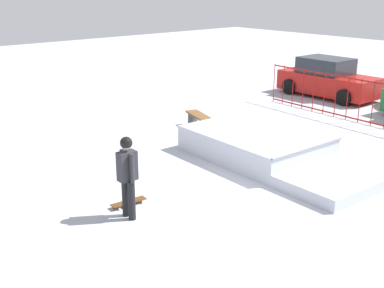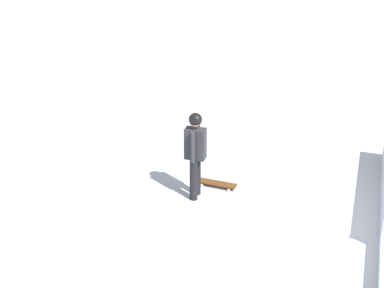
{
  "view_description": "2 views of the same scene",
  "coord_description": "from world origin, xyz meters",
  "px_view_note": "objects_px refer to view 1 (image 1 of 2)",
  "views": [
    {
      "loc": [
        7.46,
        -8.52,
        4.6
      ],
      "look_at": [
        -1.07,
        -1.13,
        0.9
      ],
      "focal_mm": 46.63,
      "sensor_mm": 36.0,
      "label": 1
    },
    {
      "loc": [
        8.26,
        -1.02,
        5.18
      ],
      "look_at": [
        -0.56,
        -3.59,
        1.0
      ],
      "focal_mm": 49.62,
      "sensor_mm": 36.0,
      "label": 2
    }
  ],
  "objects_px": {
    "skateboard": "(129,202)",
    "park_bench": "(201,119)",
    "skater": "(127,171)",
    "parked_car_red": "(328,79)",
    "skate_ramp": "(268,149)"
  },
  "relations": [
    {
      "from": "skater",
      "to": "park_bench",
      "type": "relative_size",
      "value": 1.05
    },
    {
      "from": "skate_ramp",
      "to": "skater",
      "type": "distance_m",
      "value": 4.79
    },
    {
      "from": "skater",
      "to": "park_bench",
      "type": "distance_m",
      "value": 6.52
    },
    {
      "from": "skater",
      "to": "park_bench",
      "type": "height_order",
      "value": "skater"
    },
    {
      "from": "skate_ramp",
      "to": "parked_car_red",
      "type": "xyz_separation_m",
      "value": [
        -3.57,
        7.84,
        0.41
      ]
    },
    {
      "from": "skater",
      "to": "parked_car_red",
      "type": "xyz_separation_m",
      "value": [
        -3.96,
        12.56,
        -0.28
      ]
    },
    {
      "from": "parked_car_red",
      "to": "skate_ramp",
      "type": "bearing_deg",
      "value": -64.49
    },
    {
      "from": "skater",
      "to": "skateboard",
      "type": "relative_size",
      "value": 2.12
    },
    {
      "from": "skater",
      "to": "parked_car_red",
      "type": "height_order",
      "value": "skater"
    },
    {
      "from": "skateboard",
      "to": "parked_car_red",
      "type": "xyz_separation_m",
      "value": [
        -3.48,
        12.25,
        0.65
      ]
    },
    {
      "from": "skate_ramp",
      "to": "parked_car_red",
      "type": "relative_size",
      "value": 1.34
    },
    {
      "from": "skateboard",
      "to": "park_bench",
      "type": "distance_m",
      "value": 5.96
    },
    {
      "from": "skater",
      "to": "skateboard",
      "type": "height_order",
      "value": "skater"
    },
    {
      "from": "skater",
      "to": "park_bench",
      "type": "xyz_separation_m",
      "value": [
        -3.74,
        5.3,
        -0.65
      ]
    },
    {
      "from": "parked_car_red",
      "to": "park_bench",
      "type": "bearing_deg",
      "value": -87.22
    }
  ]
}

